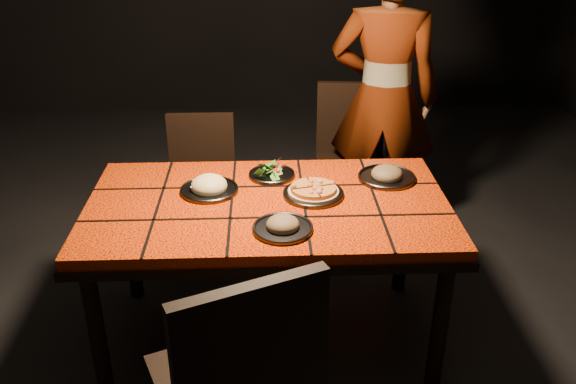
{
  "coord_description": "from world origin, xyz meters",
  "views": [
    {
      "loc": [
        -0.01,
        -2.4,
        2.0
      ],
      "look_at": [
        0.09,
        -0.05,
        0.82
      ],
      "focal_mm": 38.0,
      "sensor_mm": 36.0,
      "label": 1
    }
  ],
  "objects_px": {
    "dining_table": "(268,217)",
    "chair_far_right": "(350,150)",
    "plate_pasta": "(209,187)",
    "chair_far_left": "(202,179)",
    "chair_near": "(240,382)",
    "plate_pizza": "(313,192)",
    "diner": "(384,98)"
  },
  "relations": [
    {
      "from": "dining_table",
      "to": "plate_pasta",
      "type": "relative_size",
      "value": 6.09
    },
    {
      "from": "plate_pasta",
      "to": "chair_far_right",
      "type": "bearing_deg",
      "value": 51.11
    },
    {
      "from": "dining_table",
      "to": "chair_far_right",
      "type": "distance_m",
      "value": 1.21
    },
    {
      "from": "chair_near",
      "to": "plate_pizza",
      "type": "bearing_deg",
      "value": -130.49
    },
    {
      "from": "dining_table",
      "to": "plate_pizza",
      "type": "relative_size",
      "value": 5.86
    },
    {
      "from": "plate_pizza",
      "to": "chair_far_left",
      "type": "bearing_deg",
      "value": 127.44
    },
    {
      "from": "plate_pasta",
      "to": "chair_near",
      "type": "bearing_deg",
      "value": -81.15
    },
    {
      "from": "dining_table",
      "to": "plate_pasta",
      "type": "distance_m",
      "value": 0.3
    },
    {
      "from": "plate_pasta",
      "to": "chair_far_left",
      "type": "bearing_deg",
      "value": 98.95
    },
    {
      "from": "chair_near",
      "to": "chair_far_right",
      "type": "height_order",
      "value": "chair_near"
    },
    {
      "from": "chair_far_right",
      "to": "diner",
      "type": "bearing_deg",
      "value": -9.67
    },
    {
      "from": "chair_far_left",
      "to": "plate_pizza",
      "type": "height_order",
      "value": "chair_far_left"
    },
    {
      "from": "chair_far_right",
      "to": "diner",
      "type": "height_order",
      "value": "diner"
    },
    {
      "from": "diner",
      "to": "plate_pasta",
      "type": "xyz_separation_m",
      "value": [
        -0.97,
        -0.93,
        -0.11
      ]
    },
    {
      "from": "diner",
      "to": "plate_pasta",
      "type": "distance_m",
      "value": 1.35
    },
    {
      "from": "dining_table",
      "to": "plate_pizza",
      "type": "height_order",
      "value": "plate_pizza"
    },
    {
      "from": "chair_near",
      "to": "chair_far_left",
      "type": "distance_m",
      "value": 1.77
    },
    {
      "from": "dining_table",
      "to": "chair_near",
      "type": "relative_size",
      "value": 1.56
    },
    {
      "from": "chair_near",
      "to": "diner",
      "type": "distance_m",
      "value": 2.16
    },
    {
      "from": "chair_far_left",
      "to": "plate_pizza",
      "type": "relative_size",
      "value": 3.07
    },
    {
      "from": "chair_far_left",
      "to": "chair_far_right",
      "type": "height_order",
      "value": "chair_far_right"
    },
    {
      "from": "chair_near",
      "to": "plate_pasta",
      "type": "xyz_separation_m",
      "value": [
        -0.16,
        1.05,
        0.18
      ]
    },
    {
      "from": "dining_table",
      "to": "chair_far_left",
      "type": "relative_size",
      "value": 1.91
    },
    {
      "from": "dining_table",
      "to": "chair_near",
      "type": "height_order",
      "value": "chair_near"
    },
    {
      "from": "chair_far_right",
      "to": "chair_near",
      "type": "bearing_deg",
      "value": -102.26
    },
    {
      "from": "chair_far_right",
      "to": "plate_pizza",
      "type": "distance_m",
      "value": 1.11
    },
    {
      "from": "chair_near",
      "to": "chair_far_right",
      "type": "relative_size",
      "value": 1.11
    },
    {
      "from": "chair_far_right",
      "to": "plate_pasta",
      "type": "relative_size",
      "value": 3.52
    },
    {
      "from": "diner",
      "to": "plate_pizza",
      "type": "distance_m",
      "value": 1.11
    },
    {
      "from": "chair_near",
      "to": "plate_pasta",
      "type": "relative_size",
      "value": 3.91
    },
    {
      "from": "chair_near",
      "to": "plate_pizza",
      "type": "distance_m",
      "value": 1.05
    },
    {
      "from": "diner",
      "to": "plate_pasta",
      "type": "height_order",
      "value": "diner"
    }
  ]
}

